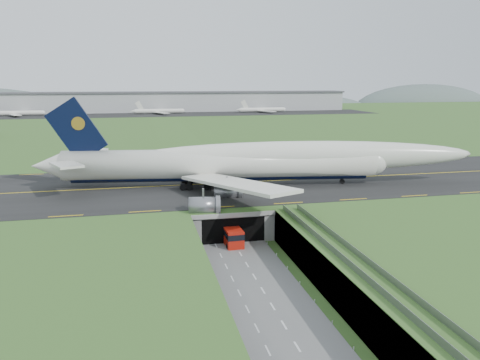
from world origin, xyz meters
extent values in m
plane|color=#3A5E25|center=(0.00, 0.00, 0.00)|extent=(900.00, 900.00, 0.00)
cube|color=gray|center=(0.00, 0.00, 3.00)|extent=(800.00, 800.00, 6.00)
cube|color=slate|center=(0.00, -7.50, 0.10)|extent=(12.00, 75.00, 0.20)
cube|color=black|center=(0.00, 33.00, 6.09)|extent=(800.00, 44.00, 0.18)
cube|color=gray|center=(0.00, 19.00, 5.50)|extent=(16.00, 22.00, 1.00)
cube|color=gray|center=(-7.00, 19.00, 3.00)|extent=(2.00, 22.00, 6.00)
cube|color=gray|center=(7.00, 19.00, 3.00)|extent=(2.00, 22.00, 6.00)
cube|color=black|center=(0.00, 14.00, 2.50)|extent=(12.00, 12.00, 5.00)
cube|color=#A8A8A3|center=(0.00, 7.95, 5.60)|extent=(17.00, 0.50, 0.80)
cube|color=#A8A8A3|center=(11.00, -18.50, 5.80)|extent=(3.00, 53.00, 0.50)
cube|color=gray|center=(9.60, -18.50, 6.55)|extent=(0.06, 53.00, 1.00)
cube|color=gray|center=(12.40, -18.50, 6.55)|extent=(0.06, 53.00, 1.00)
cylinder|color=#A8A8A3|center=(11.00, -28.00, 2.80)|extent=(0.90, 0.90, 5.60)
cylinder|color=#A8A8A3|center=(11.00, -16.00, 2.80)|extent=(0.90, 0.90, 5.60)
cylinder|color=#A8A8A3|center=(11.00, -4.00, 2.80)|extent=(0.90, 0.90, 5.60)
cylinder|color=white|center=(1.78, 30.10, 11.41)|extent=(71.32, 16.65, 6.69)
sphere|color=white|center=(36.97, 25.09, 11.41)|extent=(7.42, 7.42, 6.56)
cone|color=white|center=(-36.52, 35.56, 11.41)|extent=(8.14, 7.32, 6.36)
ellipsoid|color=white|center=(20.78, 27.40, 12.91)|extent=(80.50, 17.44, 7.03)
ellipsoid|color=black|center=(35.93, 25.24, 12.24)|extent=(5.05, 3.56, 2.34)
cylinder|color=black|center=(1.78, 30.10, 8.80)|extent=(67.26, 12.30, 2.81)
cube|color=white|center=(6.21, 46.37, 10.36)|extent=(25.09, 29.17, 2.81)
cube|color=white|center=(-29.20, 42.44, 12.98)|extent=(10.58, 12.07, 1.07)
cube|color=white|center=(1.49, 13.25, 10.36)|extent=(18.47, 31.80, 2.81)
cube|color=white|center=(-31.41, 26.91, 12.98)|extent=(8.34, 12.42, 1.07)
cube|color=black|center=(-29.79, 34.60, 19.25)|extent=(13.25, 2.50, 14.79)
cylinder|color=gold|center=(-29.27, 34.53, 20.82)|extent=(3.00, 1.14, 2.93)
cylinder|color=slate|center=(3.93, 39.83, 7.12)|extent=(5.87, 4.18, 3.45)
cylinder|color=slate|center=(0.59, 51.39, 7.12)|extent=(5.87, 4.18, 3.45)
cylinder|color=slate|center=(1.13, 20.17, 7.12)|extent=(5.87, 4.18, 3.45)
cylinder|color=slate|center=(-5.31, 9.99, 7.12)|extent=(5.87, 4.18, 3.45)
cylinder|color=black|center=(29.93, 26.09, 6.75)|extent=(1.21, 0.68, 1.15)
cube|color=black|center=(-2.88, 30.77, 6.91)|extent=(7.24, 8.13, 1.46)
cube|color=#B8180C|center=(-0.39, 8.02, 1.80)|extent=(3.23, 8.10, 3.20)
cube|color=black|center=(-0.39, 8.02, 2.44)|extent=(3.30, 8.20, 1.07)
cube|color=black|center=(-0.39, 8.02, 0.47)|extent=(3.00, 7.56, 0.53)
cylinder|color=black|center=(-1.70, 5.31, 0.59)|extent=(0.40, 0.97, 0.96)
cylinder|color=black|center=(-1.86, 10.65, 0.59)|extent=(0.40, 0.97, 0.96)
cylinder|color=black|center=(1.08, 5.39, 0.59)|extent=(0.40, 0.97, 0.96)
cylinder|color=black|center=(0.92, 10.73, 0.59)|extent=(0.40, 0.97, 0.96)
cube|color=#B2B2B2|center=(0.00, 300.00, 13.50)|extent=(300.00, 22.00, 15.00)
cube|color=#4C4C51|center=(0.00, 300.00, 21.00)|extent=(302.00, 24.00, 1.20)
cube|color=black|center=(0.00, 270.00, 6.14)|extent=(320.00, 50.00, 0.08)
cylinder|color=white|center=(-96.96, 275.00, 8.18)|extent=(34.00, 3.20, 3.20)
cylinder|color=white|center=(-0.24, 275.00, 8.18)|extent=(34.00, 3.20, 3.20)
cylinder|color=white|center=(77.90, 275.00, 8.18)|extent=(34.00, 3.20, 3.20)
ellipsoid|color=#4F5F5B|center=(120.00, 430.00, -4.00)|extent=(260.00, 91.00, 44.00)
ellipsoid|color=#4F5F5B|center=(320.00, 430.00, -4.00)|extent=(180.00, 63.00, 60.00)
camera|label=1|loc=(-16.84, -73.75, 30.05)|focal=35.00mm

